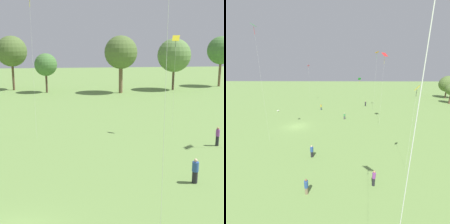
# 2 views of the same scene
# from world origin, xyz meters

# --- Properties ---
(tree_2) EXTENTS (6.33, 6.33, 11.28)m
(tree_2) POSITION_xyz_m (-8.99, 54.20, 8.09)
(tree_2) COLOR brown
(tree_2) RESTS_ON ground_plane
(tree_3) EXTENTS (4.46, 4.46, 7.80)m
(tree_3) POSITION_xyz_m (-1.78, 49.65, 5.55)
(tree_3) COLOR brown
(tree_3) RESTS_ON ground_plane
(tree_4) EXTENTS (6.44, 6.44, 11.21)m
(tree_4) POSITION_xyz_m (12.88, 47.33, 7.93)
(tree_4) COLOR brown
(tree_4) RESTS_ON ground_plane
(tree_5) EXTENTS (6.96, 6.96, 10.76)m
(tree_5) POSITION_xyz_m (24.61, 50.18, 7.26)
(tree_5) COLOR brown
(tree_5) RESTS_ON ground_plane
(tree_6) EXTENTS (6.32, 6.32, 11.36)m
(tree_6) POSITION_xyz_m (37.10, 54.56, 8.16)
(tree_6) COLOR brown
(tree_6) RESTS_ON ground_plane
(person_1) EXTENTS (0.55, 0.55, 1.77)m
(person_1) POSITION_xyz_m (11.51, 5.52, 0.87)
(person_1) COLOR #232328
(person_1) RESTS_ON ground_plane
(person_2) EXTENTS (0.37, 0.37, 1.82)m
(person_2) POSITION_xyz_m (16.77, 13.08, 0.92)
(person_2) COLOR #232328
(person_2) RESTS_ON ground_plane
(kite_5) EXTENTS (0.84, 0.73, 10.34)m
(kite_5) POSITION_xyz_m (13.86, 17.69, 9.51)
(kite_5) COLOR yellow
(kite_5) RESTS_ON ground_plane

